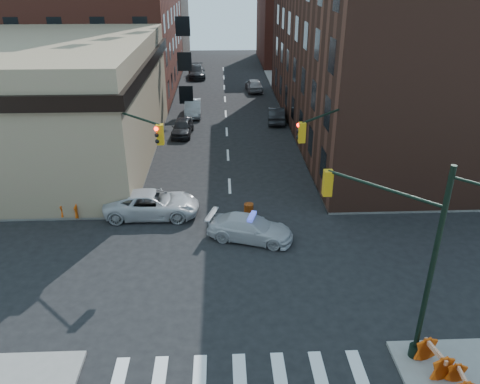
{
  "coord_description": "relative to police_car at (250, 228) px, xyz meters",
  "views": [
    {
      "loc": [
        -0.53,
        -19.64,
        13.76
      ],
      "look_at": [
        0.49,
        4.43,
        2.2
      ],
      "focal_mm": 35.0,
      "sensor_mm": 36.0,
      "label": 1
    }
  ],
  "objects": [
    {
      "name": "pedestrian_a",
      "position": [
        -8.56,
        3.12,
        0.37
      ],
      "size": [
        0.78,
        0.65,
        1.83
      ],
      "primitive_type": "imported",
      "rotation": [
        0.0,
        0.0,
        -0.37
      ],
      "color": "black",
      "rests_on": "sidewalk_nw"
    },
    {
      "name": "filler_nw",
      "position": [
        -17.0,
        59.12,
        7.3
      ],
      "size": [
        20.0,
        18.0,
        16.0
      ],
      "primitive_type": "cube",
      "color": "brown",
      "rests_on": "ground"
    },
    {
      "name": "pedestrian_c",
      "position": [
        -10.98,
        4.16,
        0.24
      ],
      "size": [
        0.97,
        0.51,
        1.58
      ],
      "primitive_type": "imported",
      "rotation": [
        0.0,
        0.0,
        0.14
      ],
      "color": "#1F212E",
      "rests_on": "sidewalk_nw"
    },
    {
      "name": "sidewalk_nw",
      "position": [
        -24.0,
        29.87,
        -0.62
      ],
      "size": [
        34.0,
        54.5,
        0.15
      ],
      "primitive_type": "cube",
      "color": "gray",
      "rests_on": "ground"
    },
    {
      "name": "signal_pole_ne",
      "position": [
        4.84,
        2.47,
        3.64
      ],
      "size": [
        3.67,
        3.58,
        8.0
      ],
      "rotation": [
        0.0,
        0.0,
        -2.36
      ],
      "color": "black",
      "rests_on": "sidewalk_ne"
    },
    {
      "name": "bank_building",
      "position": [
        -18.0,
        13.62,
        3.8
      ],
      "size": [
        22.0,
        22.0,
        9.0
      ],
      "primitive_type": "cube",
      "color": "#90785E",
      "rests_on": "ground"
    },
    {
      "name": "tree_ne_near",
      "position": [
        6.5,
        23.12,
        2.79
      ],
      "size": [
        3.0,
        3.0,
        4.85
      ],
      "color": "black",
      "rests_on": "sidewalk_ne"
    },
    {
      "name": "parked_car_wnear",
      "position": [
        -5.02,
        18.44,
        0.03
      ],
      "size": [
        2.01,
        4.4,
        1.46
      ],
      "primitive_type": "imported",
      "rotation": [
        0.0,
        0.0,
        -0.07
      ],
      "color": "black",
      "rests_on": "ground"
    },
    {
      "name": "barricade_nw_b",
      "position": [
        -10.66,
        2.82,
        -0.11
      ],
      "size": [
        1.26,
        0.79,
        0.88
      ],
      "primitive_type": null,
      "rotation": [
        0.0,
        0.0,
        -0.18
      ],
      "color": "#C13E09",
      "rests_on": "sidewalk_nw"
    },
    {
      "name": "police_car",
      "position": [
        0.0,
        0.0,
        0.0
      ],
      "size": [
        5.16,
        3.32,
        1.39
      ],
      "primitive_type": "imported",
      "rotation": [
        0.0,
        0.0,
        1.26
      ],
      "color": "silver",
      "rests_on": "ground"
    },
    {
      "name": "parked_car_wdeep",
      "position": [
        -4.75,
        43.2,
        0.11
      ],
      "size": [
        2.66,
        5.71,
        1.61
      ],
      "primitive_type": "imported",
      "rotation": [
        0.0,
        0.0,
        0.07
      ],
      "color": "black",
      "rests_on": "ground"
    },
    {
      "name": "signal_pole_nw",
      "position": [
        -6.85,
        2.45,
        3.64
      ],
      "size": [
        3.58,
        3.67,
        8.0
      ],
      "rotation": [
        0.0,
        0.0,
        -0.79
      ],
      "color": "black",
      "rests_on": "sidewalk_nw"
    },
    {
      "name": "parked_car_efar",
      "position": [
        2.64,
        34.94,
        0.08
      ],
      "size": [
        2.12,
        4.65,
        1.55
      ],
      "primitive_type": "imported",
      "rotation": [
        0.0,
        0.0,
        3.21
      ],
      "color": "gray",
      "rests_on": "ground"
    },
    {
      "name": "barricade_se_a",
      "position": [
        6.79,
        -10.88,
        -0.15
      ],
      "size": [
        0.61,
        1.1,
        0.8
      ],
      "primitive_type": null,
      "rotation": [
        0.0,
        0.0,
        1.5
      ],
      "color": "#C96909",
      "rests_on": "sidewalk_se"
    },
    {
      "name": "pedestrian_b",
      "position": [
        -13.5,
        3.76,
        0.41
      ],
      "size": [
        1.17,
        1.11,
        1.92
      ],
      "primitive_type": "imported",
      "rotation": [
        0.0,
        0.0,
        0.55
      ],
      "color": "black",
      "rests_on": "sidewalk_nw"
    },
    {
      "name": "commercial_row_ne",
      "position": [
        12.0,
        19.62,
        6.3
      ],
      "size": [
        14.0,
        34.0,
        14.0
      ],
      "primitive_type": "cube",
      "color": "#49281D",
      "rests_on": "ground"
    },
    {
      "name": "parked_car_enear",
      "position": [
        3.93,
        22.05,
        0.05
      ],
      "size": [
        1.95,
        4.63,
        1.49
      ],
      "primitive_type": "imported",
      "rotation": [
        0.0,
        0.0,
        3.06
      ],
      "color": "black",
      "rests_on": "ground"
    },
    {
      "name": "signal_pole_se",
      "position": [
        5.04,
        -8.41,
        3.92
      ],
      "size": [
        5.4,
        5.27,
        8.0
      ],
      "rotation": [
        0.0,
        0.0,
        2.36
      ],
      "color": "black",
      "rests_on": "sidewalk_se"
    },
    {
      "name": "filler_ne",
      "position": [
        13.0,
        55.12,
        5.3
      ],
      "size": [
        16.0,
        16.0,
        12.0
      ],
      "primitive_type": "cube",
      "color": "maroon",
      "rests_on": "ground"
    },
    {
      "name": "barrel_bank",
      "position": [
        -5.67,
        2.72,
        -0.23
      ],
      "size": [
        0.69,
        0.69,
        0.94
      ],
      "primitive_type": "cylinder",
      "rotation": [
        0.0,
        0.0,
        0.39
      ],
      "color": "red",
      "rests_on": "ground"
    },
    {
      "name": "barricade_nw_a",
      "position": [
        -9.48,
        3.17,
        -0.1
      ],
      "size": [
        1.28,
        0.82,
        0.89
      ],
      "primitive_type": null,
      "rotation": [
        0.0,
        0.0,
        0.2
      ],
      "color": "#E43B0A",
      "rests_on": "sidewalk_nw"
    },
    {
      "name": "ground",
      "position": [
        -1.0,
        -2.88,
        -0.7
      ],
      "size": [
        140.0,
        140.0,
        0.0
      ],
      "primitive_type": "plane",
      "color": "black",
      "rests_on": "ground"
    },
    {
      "name": "tree_ne_far",
      "position": [
        6.5,
        31.12,
        2.79
      ],
      "size": [
        3.0,
        3.0,
        4.85
      ],
      "color": "black",
      "rests_on": "sidewalk_ne"
    },
    {
      "name": "barrel_road",
      "position": [
        0.05,
        2.33,
        -0.19
      ],
      "size": [
        0.71,
        0.71,
        1.01
      ],
      "primitive_type": "cylinder",
      "rotation": [
        0.0,
        0.0,
        0.3
      ],
      "color": "orange",
      "rests_on": "ground"
    },
    {
      "name": "parked_car_wfar",
      "position": [
        -4.38,
        24.73,
        0.08
      ],
      "size": [
        1.78,
        4.75,
        1.55
      ],
      "primitive_type": "imported",
      "rotation": [
        0.0,
        0.0,
        0.03
      ],
      "color": "gray",
      "rests_on": "ground"
    },
    {
      "name": "barricade_se_b",
      "position": [
        6.23,
        -9.88,
        -0.05
      ],
      "size": [
        0.93,
        1.44,
        0.99
      ],
      "primitive_type": null,
      "rotation": [
        0.0,
        0.0,
        1.79
      ],
      "color": "#BE2C08",
      "rests_on": "sidewalk_se"
    },
    {
      "name": "sidewalk_ne",
      "position": [
        22.0,
        29.87,
        -0.62
      ],
      "size": [
        34.0,
        54.5,
        0.15
      ],
      "primitive_type": "cube",
      "color": "gray",
      "rests_on": "ground"
    },
    {
      "name": "pickup",
      "position": [
        -5.8,
        3.04,
        0.1
      ],
      "size": [
        5.74,
        2.7,
        1.59
      ],
      "primitive_type": "imported",
      "rotation": [
        0.0,
        0.0,
        1.56
      ],
      "color": "silver",
      "rests_on": "ground"
    }
  ]
}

